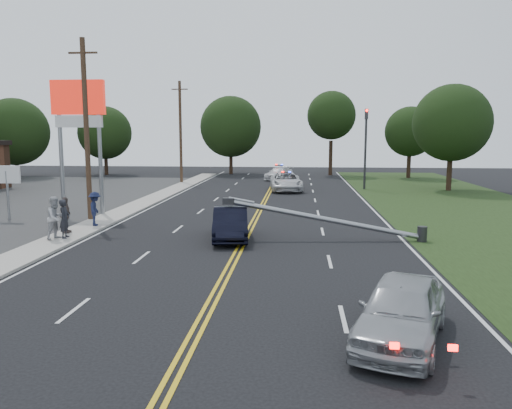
# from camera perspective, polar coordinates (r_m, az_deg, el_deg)

# --- Properties ---
(ground) EXTENTS (120.00, 120.00, 0.00)m
(ground) POSITION_cam_1_polar(r_m,az_deg,el_deg) (15.77, -4.43, -9.89)
(ground) COLOR black
(ground) RESTS_ON ground
(sidewalk) EXTENTS (1.80, 70.00, 0.12)m
(sidewalk) POSITION_cam_1_polar(r_m,az_deg,el_deg) (27.51, -18.48, -2.41)
(sidewalk) COLOR #A59F95
(sidewalk) RESTS_ON ground
(centerline_yellow) EXTENTS (0.36, 80.00, 0.00)m
(centerline_yellow) POSITION_cam_1_polar(r_m,az_deg,el_deg) (25.39, -0.77, -2.95)
(centerline_yellow) COLOR gold
(centerline_yellow) RESTS_ON ground
(pylon_sign) EXTENTS (3.20, 0.35, 8.00)m
(pylon_sign) POSITION_cam_1_polar(r_m,az_deg,el_deg) (31.62, -19.61, 9.65)
(pylon_sign) COLOR gray
(pylon_sign) RESTS_ON ground
(small_sign) EXTENTS (1.60, 0.14, 3.10)m
(small_sign) POSITION_cam_1_polar(r_m,az_deg,el_deg) (31.57, -26.60, 2.61)
(small_sign) COLOR gray
(small_sign) RESTS_ON ground
(traffic_signal) EXTENTS (0.28, 0.41, 7.05)m
(traffic_signal) POSITION_cam_1_polar(r_m,az_deg,el_deg) (45.18, 12.42, 7.03)
(traffic_signal) COLOR #2D2D30
(traffic_signal) RESTS_ON ground
(fallen_streetlight) EXTENTS (9.36, 0.44, 1.91)m
(fallen_streetlight) POSITION_cam_1_polar(r_m,az_deg,el_deg) (23.20, 9.08, -1.82)
(fallen_streetlight) COLOR #2D2D30
(fallen_streetlight) RESTS_ON ground
(utility_pole_mid) EXTENTS (1.60, 0.28, 10.00)m
(utility_pole_mid) POSITION_cam_1_polar(r_m,az_deg,el_deg) (29.24, -18.81, 8.07)
(utility_pole_mid) COLOR #382619
(utility_pole_mid) RESTS_ON ground
(utility_pole_far) EXTENTS (1.60, 0.28, 10.00)m
(utility_pole_far) POSITION_cam_1_polar(r_m,az_deg,el_deg) (50.18, -8.62, 8.21)
(utility_pole_far) COLOR #382619
(utility_pole_far) RESTS_ON ground
(tree_4) EXTENTS (7.52, 7.52, 8.89)m
(tree_4) POSITION_cam_1_polar(r_m,az_deg,el_deg) (62.85, -25.87, 7.48)
(tree_4) COLOR black
(tree_4) RESTS_ON ground
(tree_5) EXTENTS (6.30, 6.30, 8.18)m
(tree_5) POSITION_cam_1_polar(r_m,az_deg,el_deg) (62.81, -16.89, 7.84)
(tree_5) COLOR black
(tree_5) RESTS_ON ground
(tree_6) EXTENTS (7.43, 7.43, 9.48)m
(tree_6) POSITION_cam_1_polar(r_m,az_deg,el_deg) (61.67, -2.91, 8.87)
(tree_6) COLOR black
(tree_6) RESTS_ON ground
(tree_7) EXTENTS (5.70, 5.70, 9.91)m
(tree_7) POSITION_cam_1_polar(r_m,az_deg,el_deg) (60.33, 8.62, 10.02)
(tree_7) COLOR black
(tree_7) RESTS_ON ground
(tree_8) EXTENTS (5.52, 5.52, 7.91)m
(tree_8) POSITION_cam_1_polar(r_m,az_deg,el_deg) (58.38, 17.20, 7.96)
(tree_8) COLOR black
(tree_8) RESTS_ON ground
(tree_9) EXTENTS (6.57, 6.57, 9.10)m
(tree_9) POSITION_cam_1_polar(r_m,az_deg,el_deg) (46.31, 21.49, 8.66)
(tree_9) COLOR black
(tree_9) RESTS_ON ground
(crashed_sedan) EXTENTS (2.13, 4.63, 1.47)m
(crashed_sedan) POSITION_cam_1_polar(r_m,az_deg,el_deg) (23.21, -2.95, -2.19)
(crashed_sedan) COLOR black
(crashed_sedan) RESTS_ON ground
(waiting_sedan) EXTENTS (3.18, 4.80, 1.52)m
(waiting_sedan) POSITION_cam_1_polar(r_m,az_deg,el_deg) (12.43, 16.29, -11.50)
(waiting_sedan) COLOR #A0A2A7
(waiting_sedan) RESTS_ON ground
(emergency_a) EXTENTS (3.08, 5.85, 1.57)m
(emergency_a) POSITION_cam_1_polar(r_m,az_deg,el_deg) (43.20, 3.46, 2.61)
(emergency_a) COLOR silver
(emergency_a) RESTS_ON ground
(emergency_b) EXTENTS (3.44, 5.03, 1.35)m
(emergency_b) POSITION_cam_1_polar(r_m,az_deg,el_deg) (53.73, 2.65, 3.56)
(emergency_b) COLOR silver
(emergency_b) RESTS_ON ground
(bystander_a) EXTENTS (0.49, 0.69, 1.78)m
(bystander_a) POSITION_cam_1_polar(r_m,az_deg,el_deg) (24.48, -21.03, -1.53)
(bystander_a) COLOR #23242A
(bystander_a) RESTS_ON sidewalk
(bystander_b) EXTENTS (1.03, 1.15, 1.95)m
(bystander_b) POSITION_cam_1_polar(r_m,az_deg,el_deg) (24.38, -21.91, -1.41)
(bystander_b) COLOR #A8A8AC
(bystander_b) RESTS_ON sidewalk
(bystander_c) EXTENTS (0.95, 1.28, 1.77)m
(bystander_c) POSITION_cam_1_polar(r_m,az_deg,el_deg) (27.25, -17.90, -0.46)
(bystander_c) COLOR #1A2142
(bystander_c) RESTS_ON sidewalk
(bystander_d) EXTENTS (0.47, 1.04, 1.75)m
(bystander_d) POSITION_cam_1_polar(r_m,az_deg,el_deg) (25.71, -20.95, -1.13)
(bystander_d) COLOR #534642
(bystander_d) RESTS_ON sidewalk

